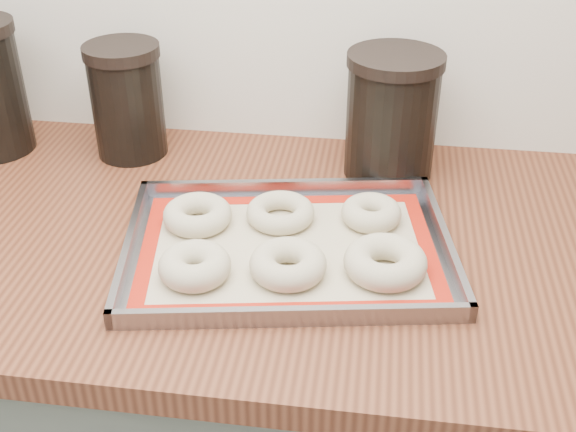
# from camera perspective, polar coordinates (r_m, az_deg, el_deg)

# --- Properties ---
(cabinet) EXTENTS (3.00, 0.65, 0.86)m
(cabinet) POSITION_cam_1_polar(r_m,az_deg,el_deg) (1.43, -9.99, -16.36)
(cabinet) COLOR #5C6357
(cabinet) RESTS_ON floor
(countertop) EXTENTS (3.06, 0.68, 0.04)m
(countertop) POSITION_cam_1_polar(r_m,az_deg,el_deg) (1.14, -12.07, -1.16)
(countertop) COLOR brown
(countertop) RESTS_ON cabinet
(baking_tray) EXTENTS (0.51, 0.40, 0.03)m
(baking_tray) POSITION_cam_1_polar(r_m,az_deg,el_deg) (1.03, 0.00, -2.50)
(baking_tray) COLOR gray
(baking_tray) RESTS_ON countertop
(baking_mat) EXTENTS (0.46, 0.36, 0.00)m
(baking_mat) POSITION_cam_1_polar(r_m,az_deg,el_deg) (1.03, 0.00, -2.59)
(baking_mat) COLOR #C6B793
(baking_mat) RESTS_ON baking_tray
(bagel_front_left) EXTENTS (0.12, 0.12, 0.04)m
(bagel_front_left) POSITION_cam_1_polar(r_m,az_deg,el_deg) (0.97, -7.38, -3.92)
(bagel_front_left) COLOR #BCB091
(bagel_front_left) RESTS_ON baking_mat
(bagel_front_mid) EXTENTS (0.12, 0.12, 0.04)m
(bagel_front_mid) POSITION_cam_1_polar(r_m,az_deg,el_deg) (0.97, -0.00, -3.82)
(bagel_front_mid) COLOR #BCB091
(bagel_front_mid) RESTS_ON baking_mat
(bagel_front_right) EXTENTS (0.12, 0.12, 0.04)m
(bagel_front_right) POSITION_cam_1_polar(r_m,az_deg,el_deg) (0.98, 7.69, -3.62)
(bagel_front_right) COLOR #BCB091
(bagel_front_right) RESTS_ON baking_mat
(bagel_back_left) EXTENTS (0.13, 0.13, 0.03)m
(bagel_back_left) POSITION_cam_1_polar(r_m,az_deg,el_deg) (1.09, -7.16, 0.10)
(bagel_back_left) COLOR #BCB091
(bagel_back_left) RESTS_ON baking_mat
(bagel_back_mid) EXTENTS (0.12, 0.12, 0.03)m
(bagel_back_mid) POSITION_cam_1_polar(r_m,az_deg,el_deg) (1.09, -0.60, 0.28)
(bagel_back_mid) COLOR #BCB091
(bagel_back_mid) RESTS_ON baking_mat
(bagel_back_right) EXTENTS (0.12, 0.12, 0.03)m
(bagel_back_right) POSITION_cam_1_polar(r_m,az_deg,el_deg) (1.09, 6.60, 0.25)
(bagel_back_right) COLOR #BCB091
(bagel_back_right) RESTS_ON baking_mat
(canister_mid) EXTENTS (0.13, 0.13, 0.20)m
(canister_mid) POSITION_cam_1_polar(r_m,az_deg,el_deg) (1.29, -12.59, 8.92)
(canister_mid) COLOR black
(canister_mid) RESTS_ON countertop
(canister_right) EXTENTS (0.16, 0.16, 0.21)m
(canister_right) POSITION_cam_1_polar(r_m,az_deg,el_deg) (1.20, 8.19, 7.89)
(canister_right) COLOR black
(canister_right) RESTS_ON countertop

